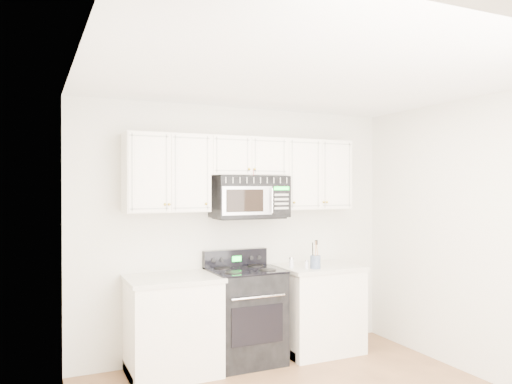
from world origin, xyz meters
TOP-DOWN VIEW (x-y plane):
  - room at (0.00, 0.00)m, footprint 3.51×3.51m
  - base_cabinet_left at (-0.80, 1.44)m, footprint 0.86×0.65m
  - base_cabinet_right at (0.80, 1.44)m, footprint 0.86×0.65m
  - range at (-0.05, 1.46)m, footprint 0.70×0.64m
  - upper_cabinets at (0.00, 1.58)m, footprint 2.44×0.37m
  - microwave at (0.04, 1.55)m, footprint 0.77×0.43m
  - utensil_crock at (0.66, 1.27)m, footprint 0.11×0.11m
  - shaker_salt at (0.45, 1.40)m, footprint 0.05×0.05m
  - shaker_pepper at (0.58, 1.31)m, footprint 0.04×0.04m

SIDE VIEW (x-z plane):
  - base_cabinet_left at x=-0.80m, z-range -0.03..0.89m
  - base_cabinet_right at x=0.80m, z-range -0.03..0.89m
  - range at x=-0.05m, z-range -0.07..1.04m
  - shaker_pepper at x=0.58m, z-range 0.92..1.01m
  - shaker_salt at x=0.45m, z-range 0.92..1.03m
  - utensil_crock at x=0.66m, z-range 0.85..1.14m
  - room at x=0.00m, z-range 0.00..2.60m
  - microwave at x=0.04m, z-range 1.45..1.87m
  - upper_cabinets at x=0.00m, z-range 1.56..2.31m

